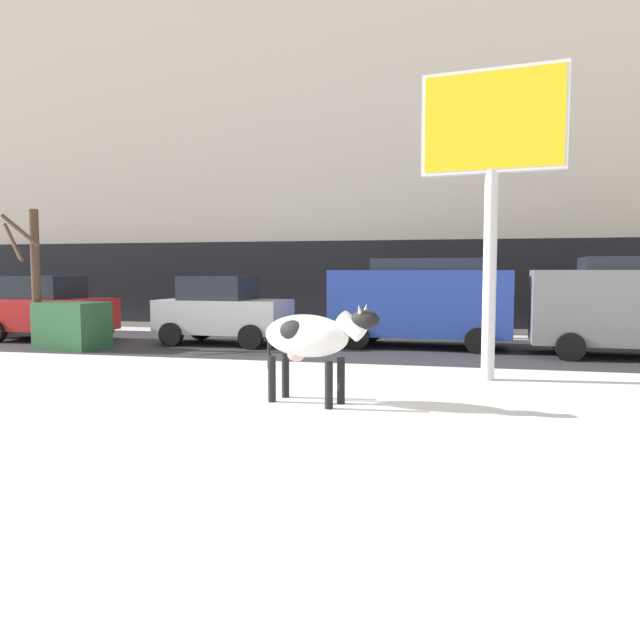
% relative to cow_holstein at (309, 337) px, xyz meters
% --- Properties ---
extents(ground_plane, '(120.00, 120.00, 0.00)m').
position_rel_cow_holstein_xyz_m(ground_plane, '(-0.53, -0.41, -1.00)').
color(ground_plane, white).
extents(road_strip, '(60.00, 5.60, 0.01)m').
position_rel_cow_holstein_xyz_m(road_strip, '(-0.53, 6.87, -1.00)').
color(road_strip, '#333338').
rests_on(road_strip, ground).
extents(building_facade, '(44.00, 6.10, 13.00)m').
position_rel_cow_holstein_xyz_m(building_facade, '(-0.53, 14.10, 5.48)').
color(building_facade, beige).
rests_on(building_facade, ground).
extents(cow_holstein, '(1.93, 0.96, 1.54)m').
position_rel_cow_holstein_xyz_m(cow_holstein, '(0.00, 0.00, 0.00)').
color(cow_holstein, silver).
rests_on(cow_holstein, ground).
extents(billboard, '(2.52, 0.56, 5.56)m').
position_rel_cow_holstein_xyz_m(billboard, '(2.72, 2.68, 3.31)').
color(billboard, silver).
rests_on(billboard, ground).
extents(car_red_hatchback, '(3.59, 2.08, 1.86)m').
position_rel_cow_holstein_xyz_m(car_red_hatchback, '(-9.30, 6.50, -0.07)').
color(car_red_hatchback, red).
rests_on(car_red_hatchback, ground).
extents(car_silver_hatchback, '(3.59, 2.08, 1.86)m').
position_rel_cow_holstein_xyz_m(car_silver_hatchback, '(-4.11, 6.80, -0.07)').
color(car_silver_hatchback, '#B7BABF').
rests_on(car_silver_hatchback, ground).
extents(car_blue_van, '(4.70, 2.32, 2.32)m').
position_rel_cow_holstein_xyz_m(car_blue_van, '(1.24, 7.33, 0.24)').
color(car_blue_van, '#233D9E').
rests_on(car_blue_van, ground).
extents(car_grey_van, '(4.70, 2.32, 2.32)m').
position_rel_cow_holstein_xyz_m(car_grey_van, '(6.18, 6.37, 0.24)').
color(car_grey_van, slate).
rests_on(car_grey_van, ground).
extents(pedestrian_near_billboard, '(0.36, 0.24, 1.73)m').
position_rel_cow_holstein_xyz_m(pedestrian_near_billboard, '(2.42, 9.97, -0.12)').
color(pedestrian_near_billboard, '#282833').
rests_on(pedestrian_near_billboard, ground).
extents(pedestrian_by_cars, '(0.36, 0.24, 1.73)m').
position_rel_cow_holstein_xyz_m(pedestrian_by_cars, '(3.52, 9.97, -0.12)').
color(pedestrian_by_cars, '#282833').
rests_on(pedestrian_by_cars, ground).
extents(pedestrian_far_left, '(0.36, 0.24, 1.73)m').
position_rel_cow_holstein_xyz_m(pedestrian_far_left, '(4.39, 9.97, -0.12)').
color(pedestrian_far_left, '#282833').
rests_on(pedestrian_far_left, ground).
extents(bare_tree_right_lot, '(1.32, 0.90, 3.57)m').
position_rel_cow_holstein_xyz_m(bare_tree_right_lot, '(-8.49, 4.87, 0.93)').
color(bare_tree_right_lot, '#4C3828').
rests_on(bare_tree_right_lot, ground).
extents(dumpster, '(1.88, 1.41, 1.20)m').
position_rel_cow_holstein_xyz_m(dumpster, '(-7.52, 5.03, -0.40)').
color(dumpster, '#285633').
rests_on(dumpster, ground).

